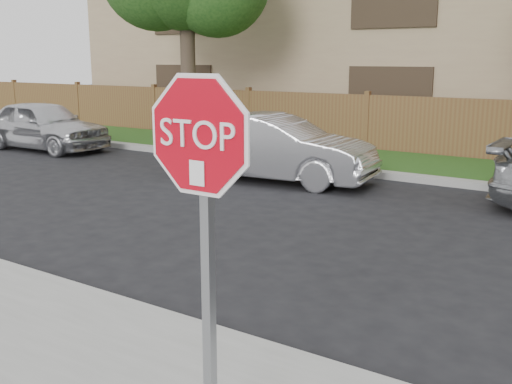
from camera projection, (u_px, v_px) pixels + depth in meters
The scene contains 6 objects.
ground at pixel (265, 349), 5.45m from camera, with size 90.00×90.00×0.00m, color black.
far_curb at pixel (485, 186), 12.04m from camera, with size 70.00×0.30×0.15m, color gray.
grass_strip at pixel (503, 174), 13.38m from camera, with size 70.00×3.00×0.12m, color #1E4714.
stop_sign at pixel (202, 189), 3.57m from camera, with size 1.01×0.13×2.55m.
sedan_far_left at pixel (44, 125), 17.13m from camera, with size 1.68×4.17×1.42m, color silver.
sedan_left at pixel (274, 148), 12.75m from camera, with size 1.51×4.33×1.43m, color #B3B3B8.
Camera 1 is at (2.72, -4.20, 2.59)m, focal length 42.00 mm.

